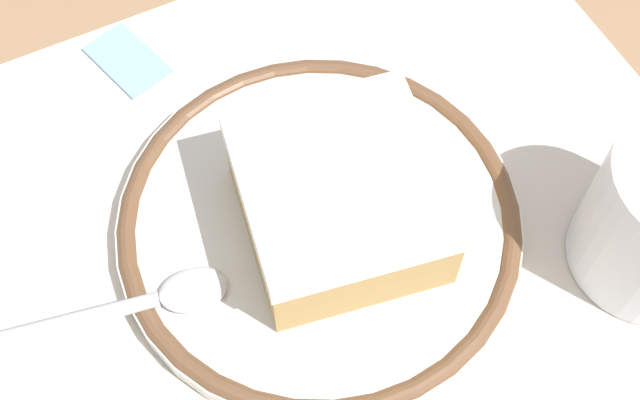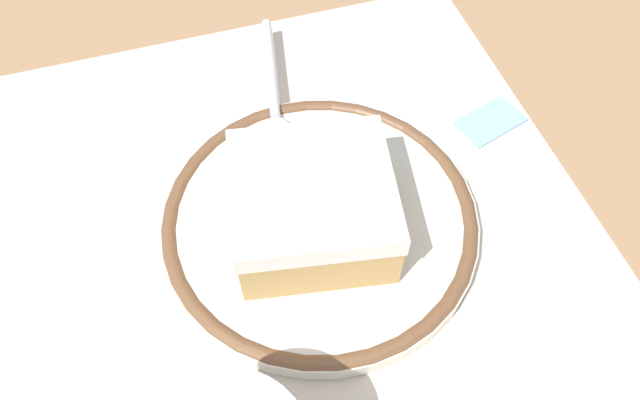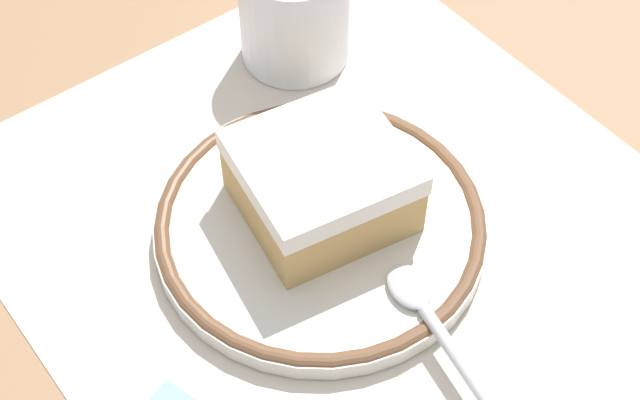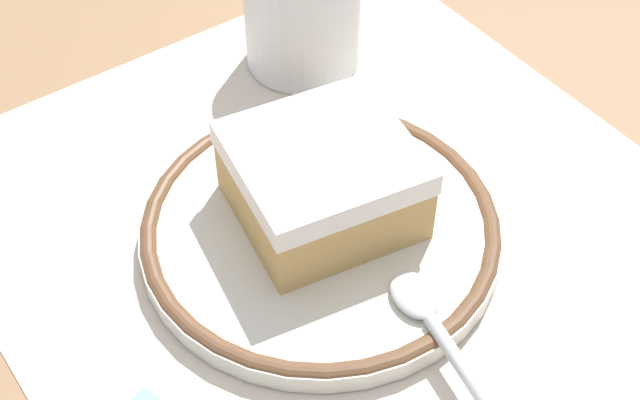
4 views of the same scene
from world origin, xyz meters
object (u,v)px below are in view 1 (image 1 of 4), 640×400
(cake_slice, at_px, (339,199))
(sugar_packet, at_px, (126,57))
(plate, at_px, (320,223))
(spoon, at_px, (125,307))

(cake_slice, xyz_separation_m, sugar_packet, (0.06, -0.16, -0.04))
(cake_slice, bearing_deg, plate, -44.39)
(plate, xyz_separation_m, sugar_packet, (0.05, -0.15, -0.00))
(plate, bearing_deg, cake_slice, 135.61)
(plate, distance_m, cake_slice, 0.03)
(plate, xyz_separation_m, spoon, (0.11, 0.00, 0.01))
(plate, height_order, spoon, spoon)
(spoon, bearing_deg, sugar_packet, -109.53)
(cake_slice, xyz_separation_m, spoon, (0.11, -0.00, -0.02))
(plate, distance_m, spoon, 0.11)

